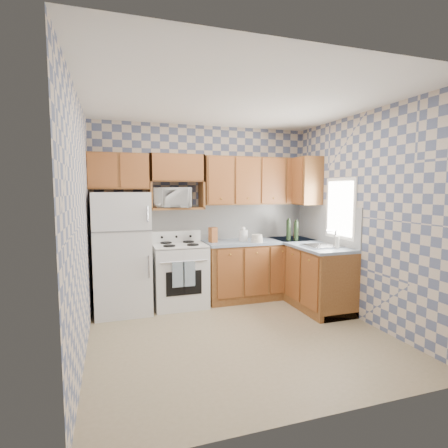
{
  "coord_description": "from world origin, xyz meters",
  "views": [
    {
      "loc": [
        -1.4,
        -3.74,
        1.72
      ],
      "look_at": [
        0.05,
        0.75,
        1.25
      ],
      "focal_mm": 28.0,
      "sensor_mm": 36.0,
      "label": 1
    }
  ],
  "objects": [
    {
      "name": "floor",
      "position": [
        0.0,
        0.0,
        0.0
      ],
      "size": [
        3.4,
        3.4,
        0.0
      ],
      "primitive_type": "plane",
      "color": "#897857",
      "rests_on": "ground"
    },
    {
      "name": "back_wall",
      "position": [
        0.0,
        1.6,
        1.35
      ],
      "size": [
        3.4,
        0.02,
        2.7
      ],
      "primitive_type": "cube",
      "color": "slate",
      "rests_on": "ground"
    },
    {
      "name": "right_wall",
      "position": [
        1.7,
        0.0,
        1.35
      ],
      "size": [
        0.02,
        3.2,
        2.7
      ],
      "primitive_type": "cube",
      "color": "slate",
      "rests_on": "ground"
    },
    {
      "name": "backsplash_back",
      "position": [
        0.4,
        1.59,
        1.2
      ],
      "size": [
        2.6,
        0.02,
        0.56
      ],
      "primitive_type": "cube",
      "color": "silver",
      "rests_on": "back_wall"
    },
    {
      "name": "backsplash_right",
      "position": [
        1.69,
        0.8,
        1.2
      ],
      "size": [
        0.02,
        1.6,
        0.56
      ],
      "primitive_type": "cube",
      "color": "silver",
      "rests_on": "right_wall"
    },
    {
      "name": "refrigerator",
      "position": [
        -1.27,
        1.25,
        0.84
      ],
      "size": [
        0.75,
        0.7,
        1.68
      ],
      "primitive_type": "cube",
      "color": "silver",
      "rests_on": "floor"
    },
    {
      "name": "stove_body",
      "position": [
        -0.47,
        1.28,
        0.45
      ],
      "size": [
        0.76,
        0.65,
        0.9
      ],
      "primitive_type": "cube",
      "color": "silver",
      "rests_on": "floor"
    },
    {
      "name": "cooktop",
      "position": [
        -0.47,
        1.28,
        0.91
      ],
      "size": [
        0.76,
        0.65,
        0.02
      ],
      "primitive_type": "cube",
      "color": "silver",
      "rests_on": "stove_body"
    },
    {
      "name": "backguard",
      "position": [
        -0.47,
        1.55,
        1.0
      ],
      "size": [
        0.76,
        0.08,
        0.17
      ],
      "primitive_type": "cube",
      "color": "silver",
      "rests_on": "cooktop"
    },
    {
      "name": "dish_towel_left",
      "position": [
        -0.55,
        0.93,
        0.55
      ],
      "size": [
        0.17,
        0.02,
        0.35
      ],
      "primitive_type": "cube",
      "color": "navy",
      "rests_on": "stove_body"
    },
    {
      "name": "dish_towel_right",
      "position": [
        -0.4,
        0.93,
        0.55
      ],
      "size": [
        0.17,
        0.02,
        0.35
      ],
      "primitive_type": "cube",
      "color": "navy",
      "rests_on": "stove_body"
    },
    {
      "name": "base_cabinets_back",
      "position": [
        0.82,
        1.3,
        0.44
      ],
      "size": [
        1.75,
        0.6,
        0.88
      ],
      "primitive_type": "cube",
      "color": "brown",
      "rests_on": "floor"
    },
    {
      "name": "base_cabinets_right",
      "position": [
        1.4,
        0.8,
        0.44
      ],
      "size": [
        0.6,
        1.6,
        0.88
      ],
      "primitive_type": "cube",
      "color": "brown",
      "rests_on": "floor"
    },
    {
      "name": "countertop_back",
      "position": [
        0.82,
        1.3,
        0.9
      ],
      "size": [
        1.77,
        0.63,
        0.04
      ],
      "primitive_type": "cube",
      "color": "slate",
      "rests_on": "base_cabinets_back"
    },
    {
      "name": "countertop_right",
      "position": [
        1.4,
        0.8,
        0.9
      ],
      "size": [
        0.63,
        1.6,
        0.04
      ],
      "primitive_type": "cube",
      "color": "slate",
      "rests_on": "base_cabinets_right"
    },
    {
      "name": "upper_cabinets_back",
      "position": [
        0.82,
        1.44,
        1.85
      ],
      "size": [
        1.75,
        0.33,
        0.74
      ],
      "primitive_type": "cube",
      "color": "brown",
      "rests_on": "back_wall"
    },
    {
      "name": "upper_cabinets_fridge",
      "position": [
        -1.29,
        1.44,
        1.97
      ],
      "size": [
        0.82,
        0.33,
        0.5
      ],
      "primitive_type": "cube",
      "color": "brown",
      "rests_on": "back_wall"
    },
    {
      "name": "upper_cabinets_right",
      "position": [
        1.53,
        1.25,
        1.85
      ],
      "size": [
        0.33,
        0.7,
        0.74
      ],
      "primitive_type": "cube",
      "color": "brown",
      "rests_on": "right_wall"
    },
    {
      "name": "microwave_shelf",
      "position": [
        -0.47,
        1.44,
        1.44
      ],
      "size": [
        0.8,
        0.33,
        0.03
      ],
      "primitive_type": "cube",
      "color": "brown",
      "rests_on": "back_wall"
    },
    {
      "name": "microwave",
      "position": [
        -0.52,
        1.42,
        1.6
      ],
      "size": [
        0.62,
        0.5,
        0.3
      ],
      "primitive_type": "imported",
      "rotation": [
        0.0,
        0.0,
        -0.28
      ],
      "color": "silver",
      "rests_on": "microwave_shelf"
    },
    {
      "name": "sink",
      "position": [
        1.4,
        0.45,
        0.93
      ],
      "size": [
        0.48,
        0.4,
        0.03
      ],
      "primitive_type": "cube",
      "color": "#B7B7BC",
      "rests_on": "countertop_right"
    },
    {
      "name": "window",
      "position": [
        1.69,
        0.45,
        1.45
      ],
      "size": [
        0.02,
        0.66,
        0.86
      ],
      "primitive_type": "cube",
      "color": "white",
      "rests_on": "right_wall"
    },
    {
      "name": "bottle_0",
      "position": [
        1.24,
        1.13,
        1.08
      ],
      "size": [
        0.07,
        0.07,
        0.32
      ],
      "primitive_type": "cylinder",
      "color": "black",
      "rests_on": "countertop_back"
    },
    {
      "name": "bottle_1",
      "position": [
        1.34,
        1.07,
        1.07
      ],
      "size": [
        0.07,
        0.07,
        0.3
      ],
      "primitive_type": "cylinder",
      "color": "black",
      "rests_on": "countertop_back"
    },
    {
      "name": "bottle_2",
      "position": [
        1.39,
        1.17,
        1.06
      ],
      "size": [
        0.07,
        0.07,
        0.28
      ],
      "primitive_type": "cylinder",
      "color": "#65270B",
      "rests_on": "countertop_back"
    },
    {
      "name": "knife_block",
      "position": [
        0.05,
        1.29,
        1.03
      ],
      "size": [
        0.13,
        0.13,
        0.23
      ],
      "primitive_type": "cube",
      "rotation": [
        0.0,
        0.0,
        0.27
      ],
      "color": "brown",
      "rests_on": "countertop_back"
    },
    {
      "name": "electric_kettle",
      "position": [
        0.53,
        1.27,
        1.01
      ],
      "size": [
        0.14,
        0.14,
        0.17
      ],
      "primitive_type": "cylinder",
      "color": "silver",
      "rests_on": "countertop_back"
    },
    {
      "name": "food_containers",
      "position": [
        0.68,
        1.08,
        0.98
      ],
      "size": [
        0.18,
        0.18,
        0.12
      ],
      "primitive_type": null,
      "color": "beige",
      "rests_on": "countertop_back"
    },
    {
      "name": "soap_bottle",
      "position": [
        1.5,
        0.25,
        1.01
      ],
      "size": [
        0.06,
        0.06,
        0.17
      ],
      "primitive_type": "cylinder",
      "color": "beige",
      "rests_on": "countertop_right"
    }
  ]
}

